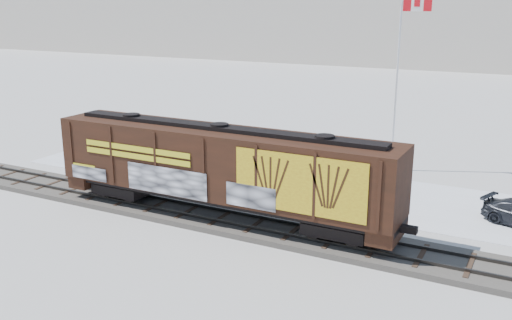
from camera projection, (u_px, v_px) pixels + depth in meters
The scene contains 7 objects.
ground at pixel (257, 229), 28.24m from camera, with size 500.00×500.00×0.00m, color white.
rail_track at pixel (257, 226), 28.20m from camera, with size 50.00×3.40×0.43m.
parking_strip at pixel (314, 187), 34.64m from camera, with size 40.00×8.00×0.03m, color white.
hopper_railcar at pixel (220, 166), 28.39m from camera, with size 18.29×3.06×4.58m.
flagpole at pixel (397, 107), 37.10m from camera, with size 2.30×0.90×11.53m.
car_silver at pixel (221, 169), 35.56m from camera, with size 1.85×4.59×1.57m, color #AAADB2.
car_white at pixel (353, 187), 32.46m from camera, with size 1.41×4.03×1.33m, color silver.
Camera 1 is at (12.23, -23.33, 10.75)m, focal length 40.00 mm.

